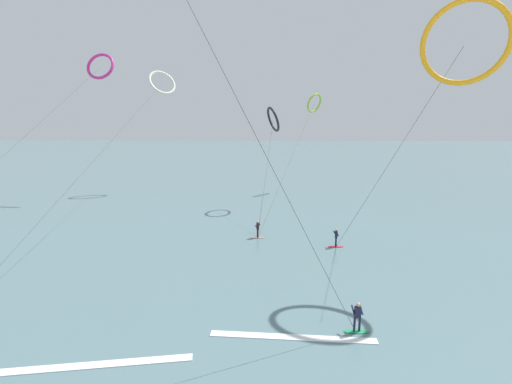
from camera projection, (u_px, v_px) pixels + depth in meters
The scene contains 10 objects.
sea_water at pixel (262, 158), 111.47m from camera, with size 400.00×200.00×0.08m, color slate.
surfer_emerald at pixel (357, 319), 18.78m from camera, with size 1.40×0.60×1.70m.
surfer_coral at pixel (258, 230), 34.18m from camera, with size 1.40×0.63×1.70m.
surfer_crimson at pixel (336, 239), 31.67m from camera, with size 1.40×0.61×1.70m.
kite_amber at pixel (464, 43), 22.41m from camera, with size 8.66×8.22×18.66m.
kite_ivory at pixel (162, 83), 55.69m from camera, with size 5.06×44.22×19.16m.
kite_lime at pixel (314, 103), 56.47m from camera, with size 10.23×27.20×15.57m.
kite_charcoal at pixel (273, 119), 45.38m from camera, with size 2.90×15.38×13.04m.
kite_magenta at pixel (100, 66), 49.72m from camera, with size 4.23×39.50×20.72m.
wave_crest_far at pixel (293, 338), 18.43m from camera, with size 8.64×0.50×0.12m, color white.
Camera 1 is at (0.56, -5.91, 11.09)m, focal length 24.89 mm.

